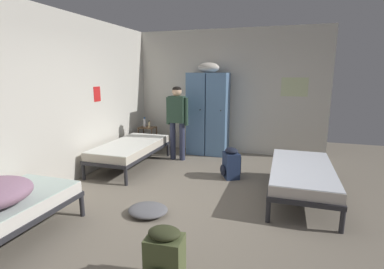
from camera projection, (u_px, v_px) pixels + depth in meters
ground_plane at (186, 202)px, 4.21m from camera, size 9.44×9.44×0.00m
room_backdrop at (145, 97)px, 5.47m from camera, size 4.39×5.96×2.81m
locker_bank at (208, 112)px, 6.61m from camera, size 0.90×0.55×2.07m
shelf_unit at (148, 136)px, 7.02m from camera, size 0.38×0.30×0.57m
bed_right at (302, 173)px, 4.31m from camera, size 0.90×1.90×0.49m
bed_left_rear at (131, 148)px, 5.75m from camera, size 0.90×1.90×0.49m
person_traveler at (177, 116)px, 6.12m from camera, size 0.50×0.22×1.57m
water_bottle at (145, 122)px, 6.99m from camera, size 0.07×0.07×0.23m
lotion_bottle at (149, 124)px, 6.90m from camera, size 0.05×0.05×0.17m
backpack_olive at (164, 259)px, 2.52m from camera, size 0.33×0.35×0.55m
backpack_navy at (231, 164)px, 5.16m from camera, size 0.41×0.39×0.55m
clothes_pile_grey at (148, 210)px, 3.85m from camera, size 0.54×0.47×0.12m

